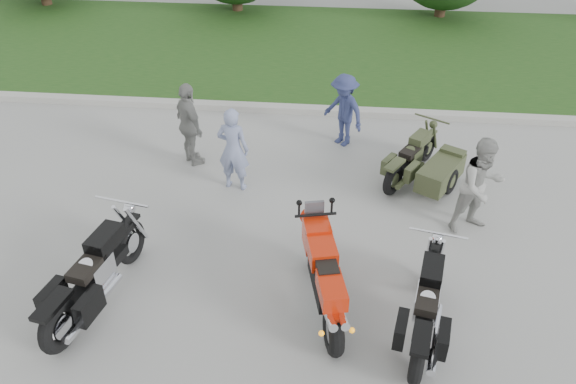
# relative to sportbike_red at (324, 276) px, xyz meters

# --- Properties ---
(ground) EXTENTS (80.00, 80.00, 0.00)m
(ground) POSITION_rel_sportbike_red_xyz_m (-0.66, 0.34, -0.63)
(ground) COLOR #A2A29D
(ground) RESTS_ON ground
(curb) EXTENTS (60.00, 0.30, 0.15)m
(curb) POSITION_rel_sportbike_red_xyz_m (-0.66, 6.34, -0.56)
(curb) COLOR #A7A59E
(curb) RESTS_ON ground
(grass_strip) EXTENTS (60.00, 8.00, 0.14)m
(grass_strip) POSITION_rel_sportbike_red_xyz_m (-0.66, 10.49, -0.56)
(grass_strip) COLOR #33541D
(grass_strip) RESTS_ON ground
(sportbike_red) EXTENTS (0.75, 2.25, 1.08)m
(sportbike_red) POSITION_rel_sportbike_red_xyz_m (0.00, 0.00, 0.00)
(sportbike_red) COLOR black
(sportbike_red) RESTS_ON ground
(cruiser_left) EXTENTS (0.68, 2.56, 0.99)m
(cruiser_left) POSITION_rel_sportbike_red_xyz_m (-3.29, -0.23, -0.13)
(cruiser_left) COLOR black
(cruiser_left) RESTS_ON ground
(cruiser_right) EXTENTS (0.65, 2.35, 0.91)m
(cruiser_right) POSITION_rel_sportbike_red_xyz_m (1.40, -0.34, -0.17)
(cruiser_right) COLOR black
(cruiser_right) RESTS_ON ground
(cruiser_sidecar) EXTENTS (1.65, 1.98, 0.82)m
(cruiser_sidecar) POSITION_rel_sportbike_red_xyz_m (1.82, 3.47, -0.25)
(cruiser_sidecar) COLOR black
(cruiser_sidecar) RESTS_ON ground
(person_stripe) EXTENTS (0.67, 0.50, 1.66)m
(person_stripe) POSITION_rel_sportbike_red_xyz_m (-1.83, 3.03, 0.20)
(person_stripe) COLOR #808AAE
(person_stripe) RESTS_ON ground
(person_grey) EXTENTS (1.05, 0.96, 1.74)m
(person_grey) POSITION_rel_sportbike_red_xyz_m (2.50, 2.17, 0.24)
(person_grey) COLOR #9B9B95
(person_grey) RESTS_ON ground
(person_denim) EXTENTS (1.15, 1.12, 1.58)m
(person_denim) POSITION_rel_sportbike_red_xyz_m (0.18, 4.93, 0.16)
(person_denim) COLOR navy
(person_denim) RESTS_ON ground
(person_back) EXTENTS (0.96, 1.06, 1.73)m
(person_back) POSITION_rel_sportbike_red_xyz_m (-2.85, 3.83, 0.23)
(person_back) COLOR gray
(person_back) RESTS_ON ground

